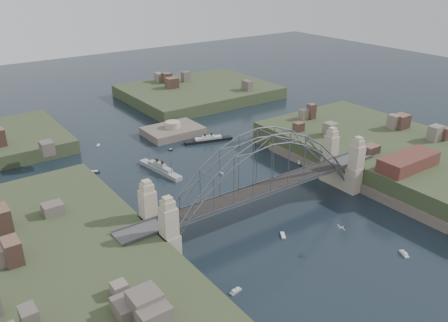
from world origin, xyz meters
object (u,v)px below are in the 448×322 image
(fort_island, at_px, (173,135))
(naval_cruiser_far, at_px, (63,140))
(bridge, at_px, (263,175))
(naval_cruiser_near, at_px, (160,169))
(ocean_liner, at_px, (208,140))
(wharf_shed, at_px, (408,162))

(fort_island, bearing_deg, naval_cruiser_far, 155.57)
(fort_island, height_order, naval_cruiser_far, fort_island)
(bridge, relative_size, fort_island, 3.82)
(naval_cruiser_near, relative_size, naval_cruiser_far, 1.40)
(ocean_liner, bearing_deg, fort_island, 115.91)
(wharf_shed, relative_size, naval_cruiser_near, 0.98)
(fort_island, relative_size, ocean_liner, 1.16)
(bridge, distance_m, fort_island, 72.14)
(bridge, xyz_separation_m, ocean_liner, (19.18, 55.22, -11.60))
(wharf_shed, bearing_deg, naval_cruiser_far, 124.83)
(naval_cruiser_near, relative_size, ocean_liner, 1.08)
(bridge, relative_size, ocean_liner, 4.43)
(fort_island, bearing_deg, ocean_liner, -64.09)
(ocean_liner, bearing_deg, wharf_shed, -70.27)
(bridge, height_order, fort_island, bridge)
(wharf_shed, bearing_deg, naval_cruiser_near, 133.65)
(wharf_shed, distance_m, ocean_liner, 74.11)
(ocean_liner, bearing_deg, bridge, -109.16)
(naval_cruiser_far, distance_m, ocean_liner, 56.11)
(fort_island, relative_size, wharf_shed, 1.10)
(naval_cruiser_near, bearing_deg, naval_cruiser_far, 110.95)
(bridge, distance_m, naval_cruiser_near, 44.11)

